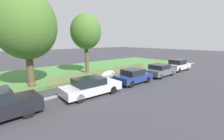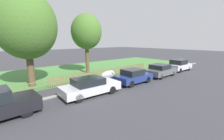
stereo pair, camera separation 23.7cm
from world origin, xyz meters
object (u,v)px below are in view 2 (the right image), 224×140
(parked_car_white_van, at_px, (179,65))
(parked_car_navy_estate, at_px, (133,76))
(covered_motorcycle, at_px, (108,75))
(parked_car_black_saloon, at_px, (90,86))
(tree_nearest_kerb, at_px, (26,25))
(tree_behind_motorcycle, at_px, (86,32))
(parked_car_red_compact, at_px, (160,70))

(parked_car_white_van, bearing_deg, parked_car_navy_estate, -177.21)
(parked_car_navy_estate, height_order, covered_motorcycle, parked_car_navy_estate)
(parked_car_black_saloon, height_order, covered_motorcycle, parked_car_black_saloon)
(parked_car_navy_estate, height_order, tree_nearest_kerb, tree_nearest_kerb)
(parked_car_black_saloon, bearing_deg, parked_car_white_van, 2.73)
(parked_car_navy_estate, distance_m, tree_nearest_kerb, 10.14)
(covered_motorcycle, relative_size, tree_nearest_kerb, 0.24)
(tree_nearest_kerb, bearing_deg, tree_behind_motorcycle, 13.12)
(parked_car_navy_estate, distance_m, covered_motorcycle, 2.50)
(parked_car_black_saloon, bearing_deg, parked_car_navy_estate, 1.86)
(parked_car_black_saloon, relative_size, parked_car_white_van, 1.14)
(tree_nearest_kerb, xyz_separation_m, tree_behind_motorcycle, (6.61, 1.54, -0.21))
(parked_car_white_van, relative_size, tree_behind_motorcycle, 0.55)
(parked_car_white_van, distance_m, tree_nearest_kerb, 17.94)
(parked_car_black_saloon, xyz_separation_m, tree_nearest_kerb, (-2.72, 5.21, 4.51))
(parked_car_black_saloon, bearing_deg, tree_behind_motorcycle, 62.29)
(parked_car_black_saloon, relative_size, parked_car_red_compact, 1.11)
(parked_car_black_saloon, xyz_separation_m, parked_car_navy_estate, (4.72, -0.03, 0.02))
(parked_car_red_compact, height_order, covered_motorcycle, parked_car_red_compact)
(covered_motorcycle, height_order, tree_nearest_kerb, tree_nearest_kerb)
(parked_car_white_van, relative_size, tree_nearest_kerb, 0.48)
(tree_nearest_kerb, bearing_deg, parked_car_white_van, -17.01)
(parked_car_navy_estate, xyz_separation_m, tree_nearest_kerb, (-7.44, 5.24, 4.48))
(parked_car_white_van, height_order, tree_nearest_kerb, tree_nearest_kerb)
(parked_car_red_compact, bearing_deg, parked_car_black_saloon, 178.63)
(parked_car_red_compact, relative_size, covered_motorcycle, 2.10)
(parked_car_navy_estate, height_order, parked_car_red_compact, parked_car_navy_estate)
(tree_behind_motorcycle, bearing_deg, parked_car_red_compact, -51.94)
(parked_car_black_saloon, xyz_separation_m, covered_motorcycle, (3.47, 2.13, -0.03))
(covered_motorcycle, distance_m, tree_behind_motorcycle, 6.33)
(parked_car_white_van, xyz_separation_m, tree_nearest_kerb, (-16.62, 5.09, 4.43))
(tree_nearest_kerb, bearing_deg, parked_car_navy_estate, -35.16)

